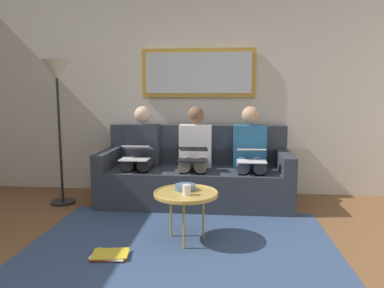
{
  "coord_description": "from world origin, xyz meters",
  "views": [
    {
      "loc": [
        -0.37,
        2.05,
        1.26
      ],
      "look_at": [
        0.0,
        -1.7,
        0.75
      ],
      "focal_mm": 33.21,
      "sensor_mm": 36.0,
      "label": 1
    }
  ],
  "objects": [
    {
      "name": "coffee_table",
      "position": [
        -0.03,
        -0.9,
        0.42
      ],
      "size": [
        0.56,
        0.56,
        0.45
      ],
      "color": "tan",
      "rests_on": "ground_plane"
    },
    {
      "name": "couch",
      "position": [
        0.0,
        -2.12,
        0.31
      ],
      "size": [
        2.2,
        0.9,
        0.9
      ],
      "color": "#2D333D",
      "rests_on": "ground_plane"
    },
    {
      "name": "laptop_black",
      "position": [
        0.0,
        -1.81,
        0.62
      ],
      "size": [
        0.31,
        0.34,
        0.15
      ],
      "color": "black"
    },
    {
      "name": "cup",
      "position": [
        -0.04,
        -0.82,
        0.48
      ],
      "size": [
        0.07,
        0.07,
        0.09
      ],
      "primitive_type": "cylinder",
      "color": "silver",
      "rests_on": "coffee_table"
    },
    {
      "name": "person_left",
      "position": [
        -0.64,
        -2.05,
        0.61
      ],
      "size": [
        0.38,
        0.58,
        1.14
      ],
      "color": "#235B84",
      "rests_on": "couch"
    },
    {
      "name": "person_middle",
      "position": [
        0.0,
        -2.05,
        0.61
      ],
      "size": [
        0.38,
        0.58,
        1.14
      ],
      "color": "silver",
      "rests_on": "couch"
    },
    {
      "name": "person_right",
      "position": [
        0.64,
        -2.05,
        0.61
      ],
      "size": [
        0.38,
        0.58,
        1.14
      ],
      "color": "#2D3342",
      "rests_on": "couch"
    },
    {
      "name": "standing_lamp",
      "position": [
        1.55,
        -1.85,
        1.37
      ],
      "size": [
        0.32,
        0.32,
        1.66
      ],
      "color": "black",
      "rests_on": "ground_plane"
    },
    {
      "name": "wall_rear",
      "position": [
        0.0,
        -2.6,
        1.3
      ],
      "size": [
        6.0,
        0.12,
        2.6
      ],
      "primitive_type": "cube",
      "color": "beige",
      "rests_on": "ground_plane"
    },
    {
      "name": "bowl",
      "position": [
        -0.01,
        -0.98,
        0.46
      ],
      "size": [
        0.18,
        0.18,
        0.05
      ],
      "primitive_type": "cylinder",
      "color": "slate",
      "rests_on": "coffee_table"
    },
    {
      "name": "area_rug",
      "position": [
        0.0,
        -0.85,
        0.0
      ],
      "size": [
        2.6,
        1.8,
        0.01
      ],
      "primitive_type": "cube",
      "color": "#33476B",
      "rests_on": "ground_plane"
    },
    {
      "name": "framed_mirror",
      "position": [
        0.0,
        -2.51,
        1.55
      ],
      "size": [
        1.44,
        0.05,
        0.61
      ],
      "color": "#B7892D"
    },
    {
      "name": "laptop_white",
      "position": [
        -0.64,
        -1.8,
        0.63
      ],
      "size": [
        0.31,
        0.33,
        0.14
      ],
      "color": "white"
    },
    {
      "name": "laptop_silver",
      "position": [
        0.64,
        -1.81,
        0.63
      ],
      "size": [
        0.31,
        0.36,
        0.15
      ],
      "color": "silver"
    },
    {
      "name": "magazine_stack",
      "position": [
        0.53,
        -0.53,
        0.02
      ],
      "size": [
        0.31,
        0.24,
        0.03
      ],
      "color": "red",
      "rests_on": "ground_plane"
    }
  ]
}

